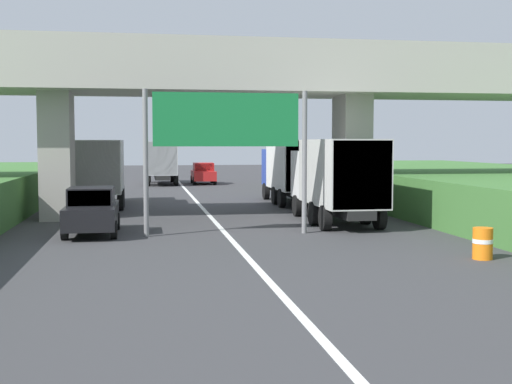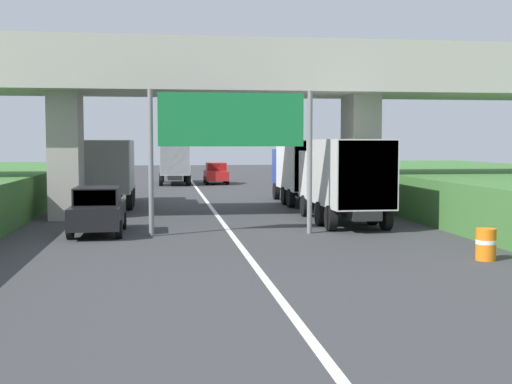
# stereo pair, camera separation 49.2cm
# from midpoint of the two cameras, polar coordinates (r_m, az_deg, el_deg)

# --- Properties ---
(lane_centre_stripe) EXTENTS (0.20, 84.88, 0.01)m
(lane_centre_stripe) POSITION_cam_midpoint_polar(r_m,az_deg,el_deg) (24.89, -3.22, -3.44)
(lane_centre_stripe) COLOR white
(lane_centre_stripe) RESTS_ON ground
(overpass_bridge) EXTENTS (40.00, 4.80, 7.67)m
(overpass_bridge) POSITION_cam_midpoint_polar(r_m,az_deg,el_deg) (30.36, -4.43, 8.84)
(overpass_bridge) COLOR #ADA89E
(overpass_bridge) RESTS_ON ground
(overhead_highway_sign) EXTENTS (5.88, 0.18, 5.17)m
(overhead_highway_sign) POSITION_cam_midpoint_polar(r_m,az_deg,el_deg) (24.05, -3.10, 5.37)
(overhead_highway_sign) COLOR slate
(overhead_highway_sign) RESTS_ON ground
(truck_blue) EXTENTS (2.44, 7.30, 3.44)m
(truck_blue) POSITION_cam_midpoint_polar(r_m,az_deg,el_deg) (36.87, 2.74, 2.04)
(truck_blue) COLOR black
(truck_blue) RESTS_ON ground
(truck_white) EXTENTS (2.44, 7.30, 3.44)m
(truck_white) POSITION_cam_midpoint_polar(r_m,az_deg,el_deg) (27.78, 6.28, 1.33)
(truck_white) COLOR black
(truck_white) RESTS_ON ground
(truck_yellow) EXTENTS (2.44, 7.30, 3.44)m
(truck_yellow) POSITION_cam_midpoint_polar(r_m,az_deg,el_deg) (35.92, -13.40, 1.87)
(truck_yellow) COLOR black
(truck_yellow) RESTS_ON ground
(truck_silver) EXTENTS (2.44, 7.30, 3.44)m
(truck_silver) POSITION_cam_midpoint_polar(r_m,az_deg,el_deg) (54.75, -8.26, 2.68)
(truck_silver) COLOR black
(truck_silver) RESTS_ON ground
(car_black) EXTENTS (1.86, 4.10, 1.72)m
(car_black) POSITION_cam_midpoint_polar(r_m,az_deg,el_deg) (24.94, -14.27, -1.57)
(car_black) COLOR black
(car_black) RESTS_ON ground
(car_red) EXTENTS (1.86, 4.10, 1.72)m
(car_red) POSITION_cam_midpoint_polar(r_m,az_deg,el_deg) (54.61, -4.73, 1.58)
(car_red) COLOR red
(car_red) RESTS_ON ground
(construction_barrel_2) EXTENTS (0.57, 0.57, 0.90)m
(construction_barrel_2) POSITION_cam_midpoint_polar(r_m,az_deg,el_deg) (20.10, 17.95, -4.14)
(construction_barrel_2) COLOR orange
(construction_barrel_2) RESTS_ON ground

